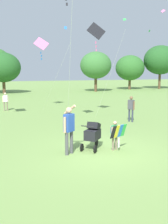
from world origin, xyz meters
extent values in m
plane|color=#75994C|center=(0.00, 0.00, 0.00)|extent=(120.00, 120.00, 0.00)
cylinder|color=brown|center=(-2.84, 25.24, 0.74)|extent=(0.36, 0.36, 1.48)
ellipsoid|color=#235623|center=(-2.84, 25.24, 3.17)|extent=(4.20, 3.78, 3.57)
cylinder|color=brown|center=(8.83, 24.71, 0.90)|extent=(0.36, 0.36, 1.81)
ellipsoid|color=#387033|center=(8.83, 24.71, 3.46)|extent=(4.15, 3.73, 3.52)
cylinder|color=brown|center=(14.98, 26.94, 0.71)|extent=(0.36, 0.36, 1.43)
ellipsoid|color=#2D6628|center=(14.98, 26.94, 3.15)|extent=(4.30, 3.87, 3.65)
cylinder|color=brown|center=(19.77, 26.51, 1.15)|extent=(0.36, 0.36, 2.29)
ellipsoid|color=#235623|center=(19.77, 26.51, 4.31)|extent=(5.06, 4.55, 4.30)
cylinder|color=#7F705B|center=(0.67, 0.20, 0.27)|extent=(0.08, 0.08, 0.53)
cylinder|color=#7F705B|center=(0.51, 0.14, 0.27)|extent=(0.08, 0.08, 0.53)
cube|color=#2D8C4C|center=(0.59, 0.17, 0.73)|extent=(0.27, 0.22, 0.40)
cylinder|color=tan|center=(0.72, 0.22, 0.70)|extent=(0.06, 0.06, 0.35)
cylinder|color=tan|center=(0.46, 0.11, 0.70)|extent=(0.06, 0.06, 0.35)
sphere|color=tan|center=(0.59, 0.17, 1.01)|extent=(0.14, 0.14, 0.14)
cube|color=green|center=(0.91, 0.11, 0.74)|extent=(0.23, 0.22, 0.47)
cube|color=blue|center=(0.74, 0.04, 0.74)|extent=(0.23, 0.22, 0.47)
cube|color=yellow|center=(0.58, -0.03, 0.74)|extent=(0.23, 0.22, 0.47)
cube|color=black|center=(0.41, -0.10, 0.74)|extent=(0.23, 0.22, 0.47)
cube|color=white|center=(0.67, -0.02, 0.32)|extent=(0.08, 0.04, 0.36)
cylinder|color=#4C4C51|center=(-1.22, 0.14, 0.41)|extent=(0.12, 0.12, 0.81)
cylinder|color=#4C4C51|center=(-1.01, 0.29, 0.41)|extent=(0.12, 0.12, 0.81)
cube|color=#284CA8|center=(-1.11, 0.22, 1.12)|extent=(0.42, 0.39, 0.61)
cylinder|color=tan|center=(-1.29, 0.08, 1.08)|extent=(0.09, 0.09, 0.54)
cylinder|color=tan|center=(-1.02, 0.46, 1.54)|extent=(0.36, 0.45, 0.38)
sphere|color=tan|center=(-1.11, 0.22, 1.55)|extent=(0.21, 0.21, 0.21)
cylinder|color=black|center=(0.13, 0.82, 0.14)|extent=(0.22, 0.24, 0.28)
cylinder|color=black|center=(-0.60, 0.39, 0.14)|extent=(0.22, 0.24, 0.28)
cylinder|color=black|center=(-0.21, 0.05, 0.14)|extent=(0.22, 0.24, 0.28)
cube|color=black|center=(-0.15, 0.51, 0.56)|extent=(0.75, 0.77, 0.36)
cube|color=black|center=(-0.07, 0.60, 0.86)|extent=(0.59, 0.59, 0.35)
cylinder|color=black|center=(-0.46, 0.16, 0.96)|extent=(0.39, 0.35, 0.04)
cube|color=black|center=(-0.28, 3.67, 5.81)|extent=(0.09, 0.07, 0.14)
cylinder|color=silver|center=(-0.60, 2.00, 3.22)|extent=(0.55, 3.28, 6.44)
cube|color=black|center=(2.26, 6.76, 5.17)|extent=(1.17, 0.44, 1.09)
cube|color=pink|center=(2.23, 6.73, 4.51)|extent=(0.08, 0.04, 0.14)
cube|color=pink|center=(2.28, 6.80, 4.29)|extent=(0.09, 0.06, 0.14)
cube|color=pink|center=(2.28, 6.79, 4.07)|extent=(0.08, 0.04, 0.14)
cylinder|color=silver|center=(2.56, 5.43, 2.47)|extent=(0.62, 2.66, 4.95)
cube|color=pink|center=(-0.36, 10.94, 4.74)|extent=(1.10, 0.52, 0.97)
cube|color=blue|center=(-0.41, 10.94, 4.11)|extent=(0.09, 0.07, 0.14)
cube|color=blue|center=(-0.37, 10.92, 3.89)|extent=(0.09, 0.07, 0.14)
cube|color=blue|center=(-0.37, 10.90, 3.67)|extent=(0.08, 0.06, 0.14)
cylinder|color=silver|center=(0.23, 9.09, 2.27)|extent=(1.20, 3.71, 4.54)
cube|color=blue|center=(5.98, 29.59, 8.78)|extent=(0.45, 0.17, 0.49)
cube|color=pink|center=(13.94, 17.60, 9.18)|extent=(0.39, 0.33, 0.42)
cube|color=green|center=(10.46, 19.84, 8.49)|extent=(0.38, 0.43, 0.32)
cube|color=green|center=(17.72, 26.50, 8.43)|extent=(0.27, 0.34, 0.36)
cylinder|color=#33384C|center=(3.60, 4.87, 0.36)|extent=(0.10, 0.10, 0.71)
cylinder|color=#33384C|center=(3.69, 4.67, 0.36)|extent=(0.10, 0.10, 0.71)
cube|color=#4C4C56|center=(3.65, 4.77, 0.98)|extent=(0.31, 0.36, 0.53)
cylinder|color=brown|center=(3.56, 4.95, 0.94)|extent=(0.08, 0.08, 0.47)
cylinder|color=brown|center=(3.73, 4.60, 0.94)|extent=(0.08, 0.08, 0.47)
sphere|color=brown|center=(3.65, 4.77, 1.36)|extent=(0.18, 0.18, 0.18)
cylinder|color=#7F705B|center=(-2.89, 11.12, 0.32)|extent=(0.09, 0.09, 0.64)
cylinder|color=#7F705B|center=(-3.09, 11.13, 0.32)|extent=(0.09, 0.09, 0.64)
cube|color=silver|center=(-2.99, 11.12, 0.88)|extent=(0.29, 0.18, 0.48)
cylinder|color=beige|center=(-2.81, 11.12, 0.85)|extent=(0.07, 0.07, 0.43)
cylinder|color=beige|center=(-3.16, 11.13, 0.85)|extent=(0.07, 0.07, 0.43)
sphere|color=beige|center=(-2.99, 11.12, 1.22)|extent=(0.17, 0.17, 0.17)
cube|color=#2D5BB7|center=(1.73, 2.50, 0.15)|extent=(0.44, 0.32, 0.30)
cube|color=white|center=(1.73, 2.50, 0.33)|extent=(0.45, 0.33, 0.05)
camera|label=1|loc=(-3.32, -8.43, 2.93)|focal=42.47mm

